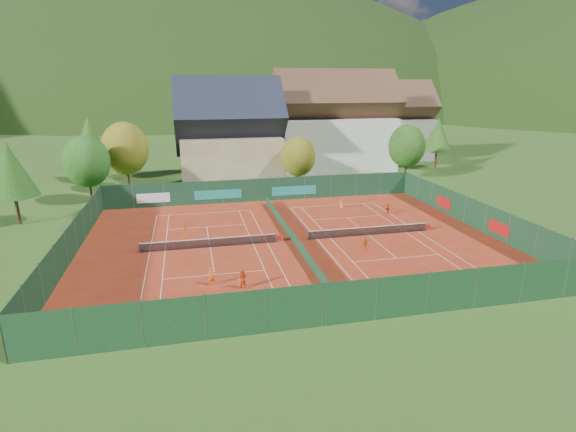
% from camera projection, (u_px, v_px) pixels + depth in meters
% --- Properties ---
extents(ground, '(600.00, 600.00, 0.00)m').
position_uv_depth(ground, '(292.00, 241.00, 44.05)').
color(ground, '#2C541A').
rests_on(ground, ground).
extents(clay_pad, '(40.00, 32.00, 0.01)m').
position_uv_depth(clay_pad, '(292.00, 241.00, 44.04)').
color(clay_pad, '#A12F17').
rests_on(clay_pad, ground).
extents(court_markings_left, '(11.03, 23.83, 0.00)m').
position_uv_depth(court_markings_left, '(210.00, 247.00, 42.35)').
color(court_markings_left, white).
rests_on(court_markings_left, ground).
extents(court_markings_right, '(11.03, 23.83, 0.00)m').
position_uv_depth(court_markings_right, '(369.00, 235.00, 45.73)').
color(court_markings_right, white).
rests_on(court_markings_right, ground).
extents(tennis_net_left, '(13.30, 0.10, 1.02)m').
position_uv_depth(tennis_net_left, '(212.00, 242.00, 42.24)').
color(tennis_net_left, '#59595B').
rests_on(tennis_net_left, ground).
extents(tennis_net_right, '(13.30, 0.10, 1.02)m').
position_uv_depth(tennis_net_right, '(370.00, 230.00, 45.62)').
color(tennis_net_right, '#59595B').
rests_on(tennis_net_right, ground).
extents(court_divider, '(0.03, 28.80, 1.00)m').
position_uv_depth(court_divider, '(292.00, 236.00, 43.90)').
color(court_divider, '#163C24').
rests_on(court_divider, ground).
extents(fence_north, '(40.00, 0.10, 3.00)m').
position_uv_depth(fence_north, '(261.00, 190.00, 58.48)').
color(fence_north, '#133621').
rests_on(fence_north, ground).
extents(fence_south, '(40.00, 0.04, 3.00)m').
position_uv_depth(fence_south, '(350.00, 302.00, 28.66)').
color(fence_south, '#14371B').
rests_on(fence_south, ground).
extents(fence_west, '(0.04, 32.00, 3.00)m').
position_uv_depth(fence_west, '(71.00, 242.00, 39.39)').
color(fence_west, '#13341D').
rests_on(fence_west, ground).
extents(fence_east, '(0.09, 32.00, 3.00)m').
position_uv_depth(fence_east, '(474.00, 214.00, 47.89)').
color(fence_east, '#14371F').
rests_on(fence_east, ground).
extents(chalet, '(16.20, 12.00, 16.00)m').
position_uv_depth(chalet, '(229.00, 138.00, 69.55)').
color(chalet, beige).
rests_on(chalet, ground).
extents(hotel_block_a, '(21.60, 11.00, 17.25)m').
position_uv_depth(hotel_block_a, '(334.00, 127.00, 78.95)').
color(hotel_block_a, silver).
rests_on(hotel_block_a, ground).
extents(hotel_block_b, '(17.28, 10.00, 15.50)m').
position_uv_depth(hotel_block_b, '(388.00, 126.00, 89.60)').
color(hotel_block_b, silver).
rests_on(hotel_block_b, ground).
extents(tree_west_front, '(5.72, 5.72, 8.69)m').
position_uv_depth(tree_west_front, '(87.00, 161.00, 56.55)').
color(tree_west_front, '#452F18').
rests_on(tree_west_front, ground).
extents(tree_west_mid, '(6.44, 6.44, 9.78)m').
position_uv_depth(tree_west_mid, '(125.00, 148.00, 62.81)').
color(tree_west_mid, '#482D1A').
rests_on(tree_west_mid, ground).
extents(tree_west_back, '(5.60, 5.60, 10.00)m').
position_uv_depth(tree_west_back, '(90.00, 138.00, 68.83)').
color(tree_west_back, '#483019').
rests_on(tree_west_back, ground).
extents(tree_center, '(5.01, 5.01, 7.60)m').
position_uv_depth(tree_center, '(298.00, 157.00, 64.52)').
color(tree_center, '#412717').
rests_on(tree_center, ground).
extents(tree_east_front, '(5.72, 5.72, 8.69)m').
position_uv_depth(tree_east_front, '(407.00, 146.00, 70.00)').
color(tree_east_front, '#422917').
rests_on(tree_east_front, ground).
extents(tree_east_mid, '(5.04, 5.04, 9.00)m').
position_uv_depth(tree_east_mid, '(438.00, 135.00, 79.39)').
color(tree_east_mid, '#492E1A').
rests_on(tree_east_mid, ground).
extents(tree_west_side, '(5.04, 5.04, 9.00)m').
position_uv_depth(tree_west_side, '(10.00, 170.00, 47.61)').
color(tree_west_side, '#4B311A').
rests_on(tree_west_side, ground).
extents(tree_east_back, '(7.15, 7.15, 10.86)m').
position_uv_depth(tree_east_back, '(378.00, 127.00, 84.99)').
color(tree_east_back, '#4D371B').
rests_on(tree_east_back, ground).
extents(mountain_backdrop, '(820.00, 530.00, 242.00)m').
position_uv_depth(mountain_backdrop, '(251.00, 173.00, 279.63)').
color(mountain_backdrop, black).
rests_on(mountain_backdrop, ground).
extents(ball_hopper, '(0.34, 0.34, 0.80)m').
position_uv_depth(ball_hopper, '(470.00, 277.00, 34.64)').
color(ball_hopper, slate).
rests_on(ball_hopper, ground).
extents(loose_ball_0, '(0.07, 0.07, 0.07)m').
position_uv_depth(loose_ball_0, '(202.00, 287.00, 34.14)').
color(loose_ball_0, '#CCD833').
rests_on(loose_ball_0, ground).
extents(loose_ball_1, '(0.07, 0.07, 0.07)m').
position_uv_depth(loose_ball_1, '(352.00, 281.00, 35.19)').
color(loose_ball_1, '#CCD833').
rests_on(loose_ball_1, ground).
extents(loose_ball_2, '(0.07, 0.07, 0.07)m').
position_uv_depth(loose_ball_2, '(309.00, 233.00, 46.34)').
color(loose_ball_2, '#CCD833').
rests_on(loose_ball_2, ground).
extents(loose_ball_3, '(0.07, 0.07, 0.07)m').
position_uv_depth(loose_ball_3, '(232.00, 222.00, 50.06)').
color(loose_ball_3, '#CCD833').
rests_on(loose_ball_3, ground).
extents(loose_ball_4, '(0.07, 0.07, 0.07)m').
position_uv_depth(loose_ball_4, '(377.00, 240.00, 44.37)').
color(loose_ball_4, '#CCD833').
rests_on(loose_ball_4, ground).
extents(player_left_near, '(0.57, 0.39, 1.50)m').
position_uv_depth(player_left_near, '(212.00, 276.00, 34.26)').
color(player_left_near, '#F35D15').
rests_on(player_left_near, ground).
extents(player_left_mid, '(0.95, 0.91, 1.55)m').
position_uv_depth(player_left_mid, '(243.00, 280.00, 33.62)').
color(player_left_mid, '#DE4E13').
rests_on(player_left_mid, ground).
extents(player_left_far, '(0.90, 0.59, 1.31)m').
position_uv_depth(player_left_far, '(185.00, 228.00, 45.86)').
color(player_left_far, '#DC4713').
rests_on(player_left_far, ground).
extents(player_right_near, '(0.75, 0.54, 1.18)m').
position_uv_depth(player_right_near, '(366.00, 243.00, 41.82)').
color(player_right_near, '#D55912').
rests_on(player_right_near, ground).
extents(player_right_far_a, '(0.66, 0.51, 1.20)m').
position_uv_depth(player_right_far_a, '(342.00, 204.00, 55.22)').
color(player_right_far_a, orange).
rests_on(player_right_far_a, ground).
extents(player_right_far_b, '(1.22, 1.05, 1.33)m').
position_uv_depth(player_right_far_b, '(388.00, 209.00, 52.85)').
color(player_right_far_b, '#CE5712').
rests_on(player_right_far_b, ground).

